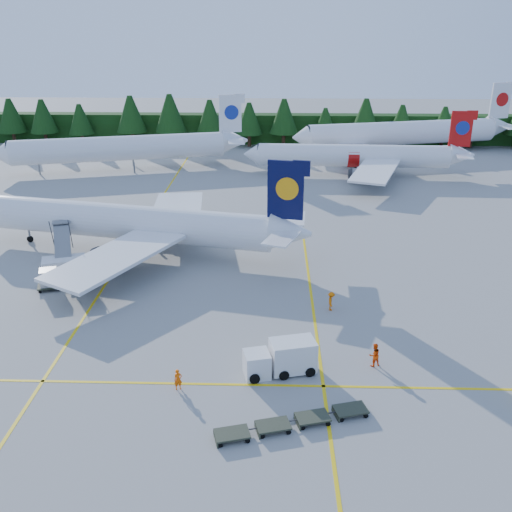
{
  "coord_description": "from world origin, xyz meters",
  "views": [
    {
      "loc": [
        2.28,
        -39.75,
        23.68
      ],
      "look_at": [
        0.77,
        9.52,
        3.5
      ],
      "focal_mm": 40.0,
      "sensor_mm": 36.0,
      "label": 1
    }
  ],
  "objects_px": {
    "airliner_navy": "(120,222)",
    "airliner_red": "(349,156)",
    "service_truck": "(280,358)",
    "airstairs": "(64,260)"
  },
  "relations": [
    {
      "from": "airliner_navy",
      "to": "airliner_red",
      "type": "bearing_deg",
      "value": 62.44
    },
    {
      "from": "airliner_red",
      "to": "service_truck",
      "type": "xyz_separation_m",
      "value": [
        -11.98,
        -58.89,
        -1.99
      ]
    },
    {
      "from": "service_truck",
      "to": "airliner_navy",
      "type": "bearing_deg",
      "value": 112.45
    },
    {
      "from": "service_truck",
      "to": "airstairs",
      "type": "bearing_deg",
      "value": 126.01
    },
    {
      "from": "airliner_red",
      "to": "service_truck",
      "type": "bearing_deg",
      "value": -99.38
    },
    {
      "from": "airstairs",
      "to": "service_truck",
      "type": "xyz_separation_m",
      "value": [
        22.4,
        -18.78,
        0.39
      ]
    },
    {
      "from": "airstairs",
      "to": "service_truck",
      "type": "bearing_deg",
      "value": -57.91
    },
    {
      "from": "airliner_navy",
      "to": "airstairs",
      "type": "height_order",
      "value": "airliner_navy"
    },
    {
      "from": "airliner_navy",
      "to": "service_truck",
      "type": "bearing_deg",
      "value": -41.34
    },
    {
      "from": "airliner_navy",
      "to": "airliner_red",
      "type": "height_order",
      "value": "airliner_navy"
    }
  ]
}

